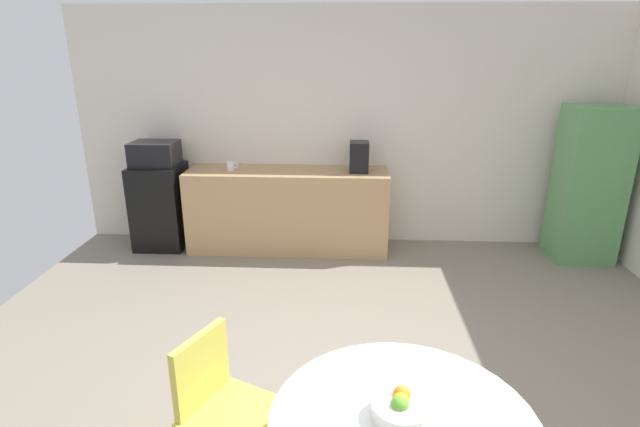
{
  "coord_description": "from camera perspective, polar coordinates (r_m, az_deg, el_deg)",
  "views": [
    {
      "loc": [
        0.02,
        -2.49,
        2.17
      ],
      "look_at": [
        -0.16,
        1.08,
        0.95
      ],
      "focal_mm": 27.52,
      "sensor_mm": 36.0,
      "label": 1
    }
  ],
  "objects": [
    {
      "name": "fruit_bowl",
      "position": [
        2.13,
        9.42,
        -21.46
      ],
      "size": [
        0.24,
        0.24,
        0.11
      ],
      "color": "silver",
      "rests_on": "round_table"
    },
    {
      "name": "mug_white",
      "position": [
        5.28,
        4.62,
        5.39
      ],
      "size": [
        0.13,
        0.08,
        0.09
      ],
      "color": "white",
      "rests_on": "counter_block"
    },
    {
      "name": "ground_plane",
      "position": [
        3.3,
        2.02,
        -22.2
      ],
      "size": [
        6.0,
        6.0,
        0.0
      ],
      "primitive_type": "plane",
      "color": "gray"
    },
    {
      "name": "locker_cabinet",
      "position": [
        5.8,
        28.76,
        2.93
      ],
      "size": [
        0.6,
        0.5,
        1.62
      ],
      "primitive_type": "cube",
      "color": "#599959",
      "rests_on": "ground_plane"
    },
    {
      "name": "coffee_maker",
      "position": [
        5.26,
        4.56,
        6.59
      ],
      "size": [
        0.2,
        0.24,
        0.32
      ],
      "primitive_type": "cube",
      "color": "black",
      "rests_on": "counter_block"
    },
    {
      "name": "microwave",
      "position": [
        5.65,
        -18.65,
        6.61
      ],
      "size": [
        0.48,
        0.38,
        0.26
      ],
      "primitive_type": "cube",
      "color": "black",
      "rests_on": "mini_fridge"
    },
    {
      "name": "mug_green",
      "position": [
        5.41,
        -10.34,
        5.46
      ],
      "size": [
        0.13,
        0.08,
        0.09
      ],
      "color": "white",
      "rests_on": "counter_block"
    },
    {
      "name": "mini_fridge",
      "position": [
        5.8,
        -18.04,
        0.82
      ],
      "size": [
        0.54,
        0.54,
        0.94
      ],
      "primitive_type": "cube",
      "color": "black",
      "rests_on": "ground_plane"
    },
    {
      "name": "wall_back",
      "position": [
        5.56,
        2.78,
        9.8
      ],
      "size": [
        6.0,
        0.1,
        2.6
      ],
      "primitive_type": "cube",
      "color": "silver",
      "rests_on": "ground_plane"
    },
    {
      "name": "chair_yellow",
      "position": [
        2.66,
        -11.87,
        -19.83
      ],
      "size": [
        0.56,
        0.56,
        0.83
      ],
      "color": "silver",
      "rests_on": "ground_plane"
    },
    {
      "name": "counter_block",
      "position": [
        5.46,
        -3.73,
        0.42
      ],
      "size": [
        2.19,
        0.6,
        0.9
      ],
      "primitive_type": "cube",
      "color": "tan",
      "rests_on": "ground_plane"
    }
  ]
}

